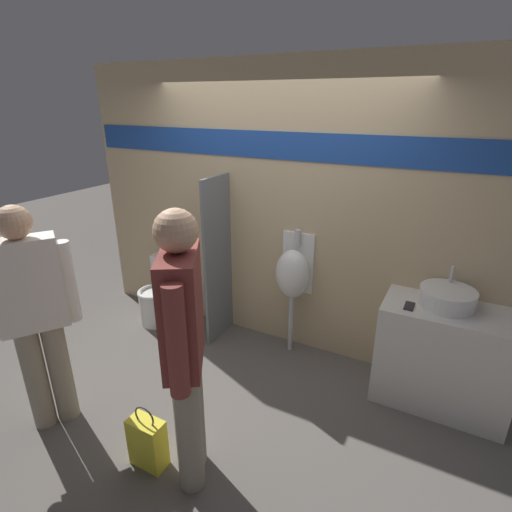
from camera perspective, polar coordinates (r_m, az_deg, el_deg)
ground_plane at (r=3.92m, az=-1.21°, el=-15.28°), size 16.00×16.00×0.00m
display_wall at (r=3.80m, az=3.06°, el=6.45°), size 4.31×0.07×2.70m
sink_counter at (r=3.60m, az=25.13°, el=-12.98°), size 0.99×0.52×0.86m
sink_basin at (r=3.41m, az=25.67°, el=-5.36°), size 0.41×0.41×0.28m
cell_phone at (r=3.30m, az=21.06°, el=-6.69°), size 0.07×0.14×0.01m
divider_near_counter at (r=4.00m, az=-5.46°, el=-0.70°), size 0.03×0.46×1.69m
urinal_near_counter at (r=3.75m, az=5.31°, el=-2.55°), size 0.33×0.27×1.23m
toilet at (r=4.62m, az=-13.58°, el=-5.42°), size 0.40×0.53×0.85m
person_in_vest at (r=3.22m, az=-29.12°, el=-7.06°), size 0.40×0.52×1.72m
person_with_lanyard at (r=2.42m, az=-10.19°, el=-12.33°), size 0.41×0.56×1.82m
shopping_bag at (r=3.06m, az=-15.23°, el=-24.26°), size 0.25×0.14×0.48m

